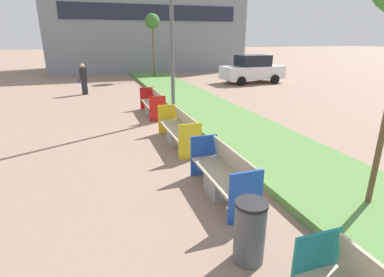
% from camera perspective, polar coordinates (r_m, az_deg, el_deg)
% --- Properties ---
extents(planter_grass_strip, '(2.80, 120.00, 0.18)m').
position_cam_1_polar(planter_grass_strip, '(10.52, 7.95, 2.47)').
color(planter_grass_strip, '#568442').
rests_on(planter_grass_strip, ground).
extents(building_backdrop, '(17.18, 8.68, 8.92)m').
position_cam_1_polar(building_backdrop, '(30.90, -9.11, 21.26)').
color(building_backdrop, gray).
rests_on(building_backdrop, ground).
extents(bench_blue_frame, '(0.65, 2.02, 0.94)m').
position_cam_1_polar(bench_blue_frame, '(6.01, 5.93, -7.44)').
color(bench_blue_frame, gray).
rests_on(bench_blue_frame, ground).
extents(bench_yellow_frame, '(0.65, 2.40, 0.94)m').
position_cam_1_polar(bench_yellow_frame, '(8.79, -2.51, 1.32)').
color(bench_yellow_frame, gray).
rests_on(bench_yellow_frame, ground).
extents(bench_red_frame, '(0.65, 2.20, 0.94)m').
position_cam_1_polar(bench_red_frame, '(12.35, -7.42, 6.28)').
color(bench_red_frame, gray).
rests_on(bench_red_frame, ground).
extents(litter_bin, '(0.45, 0.45, 0.93)m').
position_cam_1_polar(litter_bin, '(4.39, 10.92, -17.04)').
color(litter_bin, '#4C4F51').
rests_on(litter_bin, ground).
extents(sapling_tree_far, '(1.06, 1.06, 4.60)m').
position_cam_1_polar(sapling_tree_far, '(22.99, -7.57, 21.11)').
color(sapling_tree_far, brown).
rests_on(sapling_tree_far, ground).
extents(pedestrian_walking, '(0.53, 0.24, 1.66)m').
position_cam_1_polar(pedestrian_walking, '(17.63, -19.96, 10.61)').
color(pedestrian_walking, '#232633').
rests_on(pedestrian_walking, ground).
extents(parked_car_distant, '(4.24, 2.00, 1.86)m').
position_cam_1_polar(parked_car_distant, '(21.32, 11.40, 12.78)').
color(parked_car_distant, silver).
rests_on(parked_car_distant, ground).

